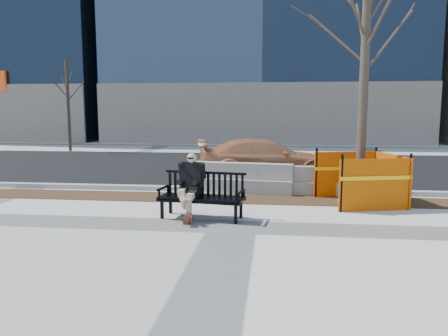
# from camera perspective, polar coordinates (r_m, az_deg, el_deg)

# --- Properties ---
(ground) EXTENTS (120.00, 120.00, 0.00)m
(ground) POSITION_cam_1_polar(r_m,az_deg,el_deg) (8.30, 1.15, -7.87)
(ground) COLOR beige
(ground) RESTS_ON ground
(mulch_strip) EXTENTS (40.00, 1.20, 0.02)m
(mulch_strip) POSITION_cam_1_polar(r_m,az_deg,el_deg) (10.81, 2.45, -4.15)
(mulch_strip) COLOR #47301C
(mulch_strip) RESTS_ON ground
(asphalt_street) EXTENTS (60.00, 10.40, 0.01)m
(asphalt_street) POSITION_cam_1_polar(r_m,az_deg,el_deg) (16.92, 3.95, 0.17)
(asphalt_street) COLOR black
(asphalt_street) RESTS_ON ground
(curb) EXTENTS (60.00, 0.25, 0.12)m
(curb) POSITION_cam_1_polar(r_m,az_deg,el_deg) (11.73, 2.78, -2.93)
(curb) COLOR #9E9B93
(curb) RESTS_ON ground
(bench) EXTENTS (1.88, 0.90, 0.96)m
(bench) POSITION_cam_1_polar(r_m,az_deg,el_deg) (8.94, -3.01, -6.73)
(bench) COLOR black
(bench) RESTS_ON ground
(seated_man) EXTENTS (0.70, 1.03, 1.33)m
(seated_man) POSITION_cam_1_polar(r_m,az_deg,el_deg) (9.07, -4.44, -6.54)
(seated_man) COLOR black
(seated_man) RESTS_ON ground
(tree_fence) EXTENTS (3.12, 3.12, 6.41)m
(tree_fence) POSITION_cam_1_polar(r_m,az_deg,el_deg) (10.84, 17.58, -4.50)
(tree_fence) COLOR #FA6300
(tree_fence) RESTS_ON ground
(sedan) EXTENTS (4.73, 2.63, 1.30)m
(sedan) POSITION_cam_1_polar(r_m,az_deg,el_deg) (14.16, 5.53, -1.36)
(sedan) COLOR tan
(sedan) RESTS_ON ground
(jersey_barrier_left) EXTENTS (2.91, 0.96, 0.82)m
(jersey_barrier_left) POSITION_cam_1_polar(r_m,az_deg,el_deg) (11.71, 2.20, -3.24)
(jersey_barrier_left) COLOR #9B9991
(jersey_barrier_left) RESTS_ON ground
(jersey_barrier_right) EXTENTS (2.67, 0.55, 0.76)m
(jersey_barrier_right) POSITION_cam_1_polar(r_m,az_deg,el_deg) (11.63, 11.06, -3.47)
(jersey_barrier_right) COLOR gray
(jersey_barrier_right) RESTS_ON ground
(far_tree_left) EXTENTS (2.28, 2.28, 5.27)m
(far_tree_left) POSITION_cam_1_polar(r_m,az_deg,el_deg) (24.95, -19.88, 2.16)
(far_tree_left) COLOR #46392D
(far_tree_left) RESTS_ON ground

